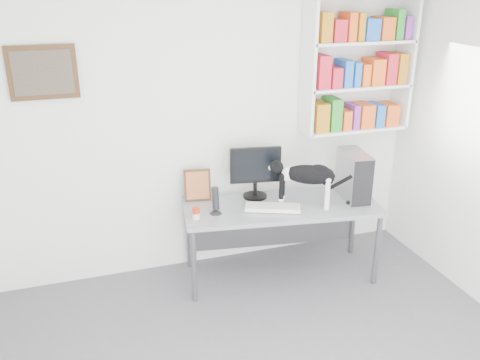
# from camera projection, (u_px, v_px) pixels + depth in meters

# --- Properties ---
(room) EXTENTS (4.01, 4.01, 2.70)m
(room) POSITION_uv_depth(u_px,v_px,m) (298.00, 220.00, 2.76)
(room) COLOR #57575C
(room) RESTS_ON ground
(bookshelf) EXTENTS (1.03, 0.28, 1.24)m
(bookshelf) POSITION_uv_depth(u_px,v_px,m) (358.00, 65.00, 4.62)
(bookshelf) COLOR white
(bookshelf) RESTS_ON room
(wall_art) EXTENTS (0.52, 0.04, 0.42)m
(wall_art) POSITION_uv_depth(u_px,v_px,m) (43.00, 73.00, 3.93)
(wall_art) COLOR #4B2D18
(wall_art) RESTS_ON room
(desk) EXTENTS (1.80, 0.91, 0.72)m
(desk) POSITION_uv_depth(u_px,v_px,m) (280.00, 240.00, 4.62)
(desk) COLOR gray
(desk) RESTS_ON room
(monitor) EXTENTS (0.49, 0.29, 0.49)m
(monitor) POSITION_uv_depth(u_px,v_px,m) (255.00, 172.00, 4.56)
(monitor) COLOR black
(monitor) RESTS_ON desk
(keyboard) EXTENTS (0.51, 0.35, 0.04)m
(keyboard) POSITION_uv_depth(u_px,v_px,m) (273.00, 207.00, 4.39)
(keyboard) COLOR white
(keyboard) RESTS_ON desk
(pc_tower) EXTENTS (0.25, 0.45, 0.43)m
(pc_tower) POSITION_uv_depth(u_px,v_px,m) (354.00, 175.00, 4.57)
(pc_tower) COLOR #A2A2A6
(pc_tower) RESTS_ON desk
(speaker) EXTENTS (0.11, 0.11, 0.25)m
(speaker) POSITION_uv_depth(u_px,v_px,m) (215.00, 200.00, 4.28)
(speaker) COLOR black
(speaker) RESTS_ON desk
(leaning_print) EXTENTS (0.25, 0.13, 0.30)m
(leaning_print) POSITION_uv_depth(u_px,v_px,m) (197.00, 184.00, 4.54)
(leaning_print) COLOR #4B2D18
(leaning_print) RESTS_ON desk
(soup_can) EXTENTS (0.08, 0.08, 0.10)m
(soup_can) POSITION_uv_depth(u_px,v_px,m) (196.00, 213.00, 4.21)
(soup_can) COLOR #B82D0F
(soup_can) RESTS_ON desk
(cat) EXTENTS (0.64, 0.47, 0.40)m
(cat) POSITION_uv_depth(u_px,v_px,m) (307.00, 185.00, 4.40)
(cat) COLOR black
(cat) RESTS_ON desk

